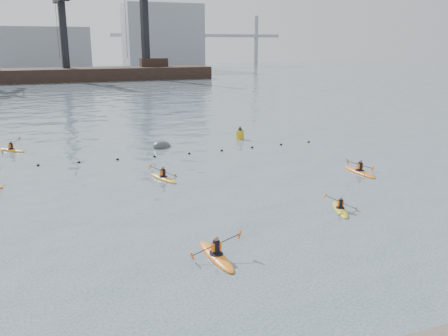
{
  "coord_description": "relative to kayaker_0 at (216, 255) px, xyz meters",
  "views": [
    {
      "loc": [
        -7.65,
        -15.24,
        9.12
      ],
      "look_at": [
        1.15,
        7.0,
        2.8
      ],
      "focal_mm": 38.0,
      "sensor_mm": 36.0,
      "label": 1
    }
  ],
  "objects": [
    {
      "name": "mooring_buoy",
      "position": [
        3.52,
        23.26,
        -0.11
      ],
      "size": [
        2.68,
        2.58,
        1.55
      ],
      "primitive_type": "ellipsoid",
      "rotation": [
        0.0,
        0.21,
        0.72
      ],
      "color": "#383A3C",
      "rests_on": "ground"
    },
    {
      "name": "float_line",
      "position": [
        0.44,
        19.88,
        -0.08
      ],
      "size": [
        33.24,
        0.73,
        0.24
      ],
      "color": "black",
      "rests_on": "ground"
    },
    {
      "name": "nav_buoy",
      "position": [
        11.57,
        24.08,
        0.33
      ],
      "size": [
        0.8,
        0.8,
        1.45
      ],
      "color": "gold",
      "rests_on": "ground"
    },
    {
      "name": "kayaker_5",
      "position": [
        -9.16,
        26.55,
        -0.01
      ],
      "size": [
        2.58,
        2.66,
        1.17
      ],
      "rotation": [
        0.0,
        0.0,
        0.76
      ],
      "color": "orange",
      "rests_on": "ground"
    },
    {
      "name": "kayaker_3",
      "position": [
        0.97,
        12.99,
        -0.01
      ],
      "size": [
        2.19,
        3.25,
        1.31
      ],
      "rotation": [
        0.0,
        0.0,
        0.3
      ],
      "color": "orange",
      "rests_on": "ground"
    },
    {
      "name": "kayaker_0",
      "position": [
        0.0,
        0.0,
        0.0
      ],
      "size": [
        2.4,
        3.55,
        1.23
      ],
      "rotation": [
        0.0,
        0.0,
        0.04
      ],
      "color": "orange",
      "rests_on": "ground"
    },
    {
      "name": "kayaker_4",
      "position": [
        14.63,
        9.28,
        -0.0
      ],
      "size": [
        2.42,
        3.53,
        1.28
      ],
      "rotation": [
        0.0,
        0.0,
        3.13
      ],
      "color": "orange",
      "rests_on": "ground"
    },
    {
      "name": "skyline",
      "position": [
        3.17,
        147.62,
        9.14
      ],
      "size": [
        141.0,
        28.0,
        22.0
      ],
      "color": "gray",
      "rests_on": "ground"
    },
    {
      "name": "ground",
      "position": [
        0.94,
        -2.66,
        -0.11
      ],
      "size": [
        400.0,
        400.0,
        0.0
      ],
      "primitive_type": "plane",
      "color": "#394453",
      "rests_on": "ground"
    },
    {
      "name": "barge_pier",
      "position": [
        0.72,
        107.34,
        1.79
      ],
      "size": [
        72.0,
        19.3,
        29.5
      ],
      "color": "black",
      "rests_on": "ground"
    },
    {
      "name": "kayaker_1",
      "position": [
        8.63,
        3.1,
        -0.02
      ],
      "size": [
        1.89,
        2.86,
        1.12
      ],
      "rotation": [
        0.0,
        0.0,
        -0.37
      ],
      "color": "gold",
      "rests_on": "ground"
    }
  ]
}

